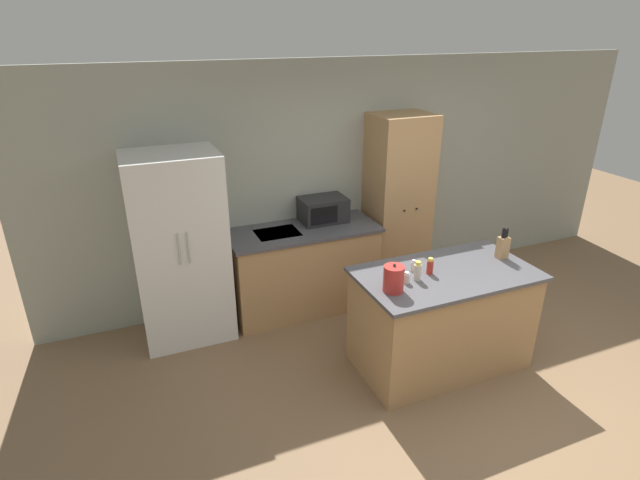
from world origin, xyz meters
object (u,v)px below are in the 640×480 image
(kettle, at_px, (394,279))
(spice_bottle_tall_dark, at_px, (413,266))
(refrigerator, at_px, (180,249))
(spice_bottle_amber_oil, at_px, (417,271))
(spice_bottle_green_herb, at_px, (406,278))
(microwave, at_px, (323,209))
(knife_block, at_px, (503,247))
(pantry_cabinet, at_px, (397,205))
(spice_bottle_short_red, at_px, (430,266))

(kettle, bearing_deg, spice_bottle_tall_dark, 34.57)
(refrigerator, bearing_deg, spice_bottle_amber_oil, -39.33)
(spice_bottle_green_herb, relative_size, kettle, 0.40)
(microwave, relative_size, knife_block, 1.65)
(refrigerator, relative_size, spice_bottle_tall_dark, 17.14)
(pantry_cabinet, height_order, spice_bottle_amber_oil, pantry_cabinet)
(spice_bottle_amber_oil, distance_m, kettle, 0.30)
(spice_bottle_tall_dark, bearing_deg, kettle, -145.43)
(kettle, bearing_deg, spice_bottle_amber_oil, 17.28)
(knife_block, distance_m, kettle, 1.24)
(pantry_cabinet, bearing_deg, kettle, -121.65)
(spice_bottle_short_red, relative_size, kettle, 0.60)
(pantry_cabinet, height_order, knife_block, pantry_cabinet)
(knife_block, bearing_deg, kettle, -172.77)
(knife_block, xyz_separation_m, spice_bottle_tall_dark, (-0.89, 0.07, -0.06))
(refrigerator, height_order, microwave, refrigerator)
(spice_bottle_short_red, bearing_deg, refrigerator, 144.23)
(spice_bottle_tall_dark, distance_m, spice_bottle_green_herb, 0.23)
(refrigerator, height_order, spice_bottle_tall_dark, refrigerator)
(refrigerator, distance_m, spice_bottle_tall_dark, 2.20)
(spice_bottle_short_red, xyz_separation_m, spice_bottle_green_herb, (-0.27, -0.07, -0.02))
(microwave, relative_size, kettle, 2.02)
(refrigerator, height_order, knife_block, refrigerator)
(spice_bottle_tall_dark, bearing_deg, pantry_cabinet, 64.66)
(refrigerator, bearing_deg, microwave, 5.09)
(kettle, bearing_deg, refrigerator, 133.93)
(spice_bottle_short_red, bearing_deg, knife_block, 0.95)
(pantry_cabinet, xyz_separation_m, spice_bottle_amber_oil, (-0.69, -1.49, 0.00))
(microwave, bearing_deg, refrigerator, -174.91)
(microwave, bearing_deg, pantry_cabinet, -4.58)
(spice_bottle_green_herb, bearing_deg, kettle, -155.83)
(pantry_cabinet, height_order, spice_bottle_tall_dark, pantry_cabinet)
(microwave, xyz_separation_m, knife_block, (1.14, -1.49, -0.02))
(microwave, bearing_deg, spice_bottle_amber_oil, -82.97)
(pantry_cabinet, xyz_separation_m, spice_bottle_short_red, (-0.53, -1.43, -0.01))
(refrigerator, xyz_separation_m, spice_bottle_tall_dark, (1.79, -1.28, 0.06))
(knife_block, distance_m, spice_bottle_green_herb, 1.06)
(refrigerator, relative_size, pantry_cabinet, 0.91)
(spice_bottle_short_red, bearing_deg, spice_bottle_tall_dark, 141.21)
(knife_block, bearing_deg, microwave, 127.38)
(kettle, bearing_deg, knife_block, 7.23)
(spice_bottle_tall_dark, distance_m, kettle, 0.41)
(refrigerator, bearing_deg, kettle, -46.07)
(spice_bottle_short_red, height_order, spice_bottle_amber_oil, spice_bottle_amber_oil)
(refrigerator, xyz_separation_m, spice_bottle_amber_oil, (1.73, -1.42, 0.09))
(spice_bottle_amber_oil, height_order, spice_bottle_green_herb, spice_bottle_amber_oil)
(knife_block, xyz_separation_m, spice_bottle_amber_oil, (-0.95, -0.07, -0.03))
(microwave, distance_m, spice_bottle_green_herb, 1.57)
(pantry_cabinet, bearing_deg, knife_block, -79.76)
(microwave, height_order, spice_bottle_green_herb, microwave)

